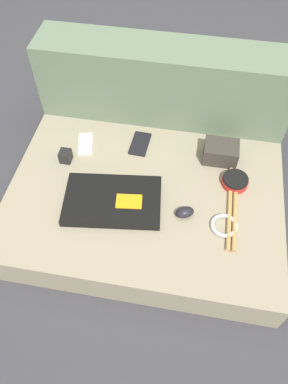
{
  "coord_description": "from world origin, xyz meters",
  "views": [
    {
      "loc": [
        0.14,
        -0.78,
        1.22
      ],
      "look_at": [
        0.0,
        0.0,
        0.15
      ],
      "focal_mm": 35.0,
      "sensor_mm": 36.0,
      "label": 1
    }
  ],
  "objects_px": {
    "computer_mouse": "(185,212)",
    "charger_brick": "(66,156)",
    "speaker_puck": "(235,181)",
    "laptop": "(113,201)",
    "phone_silver": "(85,144)",
    "camera_pouch": "(221,152)",
    "phone_black": "(140,144)"
  },
  "relations": [
    {
      "from": "charger_brick",
      "to": "phone_silver",
      "type": "bearing_deg",
      "value": 61.1
    },
    {
      "from": "laptop",
      "to": "phone_black",
      "type": "relative_size",
      "value": 2.87
    },
    {
      "from": "speaker_puck",
      "to": "phone_black",
      "type": "height_order",
      "value": "speaker_puck"
    },
    {
      "from": "laptop",
      "to": "phone_silver",
      "type": "bearing_deg",
      "value": 116.42
    },
    {
      "from": "phone_silver",
      "to": "camera_pouch",
      "type": "bearing_deg",
      "value": -10.7
    },
    {
      "from": "phone_black",
      "to": "charger_brick",
      "type": "distance_m",
      "value": 0.3
    },
    {
      "from": "speaker_puck",
      "to": "charger_brick",
      "type": "xyz_separation_m",
      "value": [
        -0.64,
        0.0,
        0.01
      ]
    },
    {
      "from": "speaker_puck",
      "to": "phone_silver",
      "type": "xyz_separation_m",
      "value": [
        -0.59,
        0.1,
        -0.01
      ]
    },
    {
      "from": "phone_silver",
      "to": "phone_black",
      "type": "bearing_deg",
      "value": -2.49
    },
    {
      "from": "computer_mouse",
      "to": "speaker_puck",
      "type": "height_order",
      "value": "computer_mouse"
    },
    {
      "from": "phone_black",
      "to": "charger_brick",
      "type": "bearing_deg",
      "value": -150.58
    },
    {
      "from": "laptop",
      "to": "computer_mouse",
      "type": "distance_m",
      "value": 0.25
    },
    {
      "from": "computer_mouse",
      "to": "charger_brick",
      "type": "bearing_deg",
      "value": 136.9
    },
    {
      "from": "laptop",
      "to": "computer_mouse",
      "type": "relative_size",
      "value": 4.74
    },
    {
      "from": "speaker_puck",
      "to": "camera_pouch",
      "type": "height_order",
      "value": "camera_pouch"
    },
    {
      "from": "speaker_puck",
      "to": "camera_pouch",
      "type": "bearing_deg",
      "value": 117.88
    },
    {
      "from": "camera_pouch",
      "to": "charger_brick",
      "type": "relative_size",
      "value": 2.72
    },
    {
      "from": "computer_mouse",
      "to": "camera_pouch",
      "type": "distance_m",
      "value": 0.3
    },
    {
      "from": "phone_black",
      "to": "speaker_puck",
      "type": "bearing_deg",
      "value": -16.65
    },
    {
      "from": "charger_brick",
      "to": "phone_black",
      "type": "bearing_deg",
      "value": 26.37
    },
    {
      "from": "charger_brick",
      "to": "laptop",
      "type": "bearing_deg",
      "value": -36.5
    },
    {
      "from": "speaker_puck",
      "to": "laptop",
      "type": "bearing_deg",
      "value": -159.15
    },
    {
      "from": "speaker_puck",
      "to": "phone_silver",
      "type": "bearing_deg",
      "value": 170.8
    },
    {
      "from": "laptop",
      "to": "phone_black",
      "type": "bearing_deg",
      "value": 74.34
    },
    {
      "from": "computer_mouse",
      "to": "camera_pouch",
      "type": "height_order",
      "value": "camera_pouch"
    },
    {
      "from": "computer_mouse",
      "to": "charger_brick",
      "type": "height_order",
      "value": "charger_brick"
    },
    {
      "from": "laptop",
      "to": "phone_silver",
      "type": "height_order",
      "value": "laptop"
    },
    {
      "from": "laptop",
      "to": "charger_brick",
      "type": "relative_size",
      "value": 7.67
    },
    {
      "from": "speaker_puck",
      "to": "charger_brick",
      "type": "bearing_deg",
      "value": 179.66
    },
    {
      "from": "laptop",
      "to": "charger_brick",
      "type": "xyz_separation_m",
      "value": [
        -0.22,
        0.16,
        0.01
      ]
    },
    {
      "from": "computer_mouse",
      "to": "laptop",
      "type": "bearing_deg",
      "value": 154.94
    },
    {
      "from": "camera_pouch",
      "to": "charger_brick",
      "type": "xyz_separation_m",
      "value": [
        -0.58,
        -0.11,
        -0.01
      ]
    }
  ]
}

